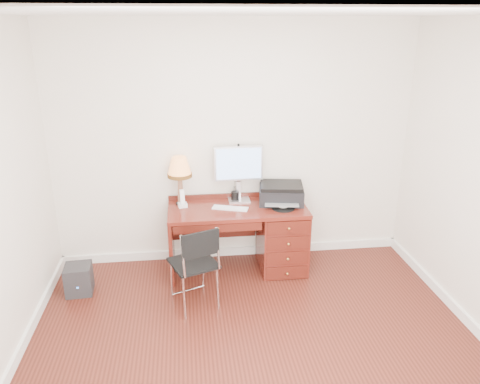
{
  "coord_description": "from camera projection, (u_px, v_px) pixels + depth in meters",
  "views": [
    {
      "loc": [
        -0.54,
        -3.27,
        2.65
      ],
      "look_at": [
        0.0,
        1.2,
        1.0
      ],
      "focal_mm": 35.0,
      "sensor_mm": 36.0,
      "label": 1
    }
  ],
  "objects": [
    {
      "name": "desk",
      "position": [
        266.0,
        234.0,
        5.22
      ],
      "size": [
        1.5,
        0.67,
        0.75
      ],
      "color": "maroon",
      "rests_on": "ground"
    },
    {
      "name": "leg_lamp",
      "position": [
        180.0,
        170.0,
        5.01
      ],
      "size": [
        0.26,
        0.26,
        0.54
      ],
      "color": "black",
      "rests_on": "desk"
    },
    {
      "name": "ground",
      "position": [
        257.0,
        349.0,
        4.02
      ],
      "size": [
        4.0,
        4.0,
        0.0
      ],
      "primitive_type": "plane",
      "color": "#3B140D",
      "rests_on": "ground"
    },
    {
      "name": "equipment_box",
      "position": [
        79.0,
        279.0,
        4.81
      ],
      "size": [
        0.28,
        0.28,
        0.31
      ],
      "primitive_type": "cube",
      "rotation": [
        0.0,
        0.0,
        0.07
      ],
      "color": "black",
      "rests_on": "ground"
    },
    {
      "name": "chair",
      "position": [
        193.0,
        260.0,
        4.42
      ],
      "size": [
        0.53,
        0.53,
        0.86
      ],
      "rotation": [
        0.0,
        0.0,
        0.37
      ],
      "color": "black",
      "rests_on": "ground"
    },
    {
      "name": "printer",
      "position": [
        281.0,
        193.0,
        5.18
      ],
      "size": [
        0.54,
        0.45,
        0.21
      ],
      "rotation": [
        0.0,
        0.0,
        -0.16
      ],
      "color": "black",
      "rests_on": "desk"
    },
    {
      "name": "keyboard",
      "position": [
        230.0,
        208.0,
        5.03
      ],
      "size": [
        0.4,
        0.22,
        0.01
      ],
      "primitive_type": "cube",
      "rotation": [
        0.0,
        0.0,
        -0.32
      ],
      "color": "white",
      "rests_on": "desk"
    },
    {
      "name": "room_shell",
      "position": [
        247.0,
        302.0,
        4.59
      ],
      "size": [
        4.0,
        4.0,
        4.0
      ],
      "color": "silver",
      "rests_on": "ground"
    },
    {
      "name": "mouse_pad",
      "position": [
        283.0,
        207.0,
        5.03
      ],
      "size": [
        0.24,
        0.24,
        0.05
      ],
      "color": "black",
      "rests_on": "desk"
    },
    {
      "name": "phone",
      "position": [
        182.0,
        202.0,
        5.06
      ],
      "size": [
        0.11,
        0.11,
        0.2
      ],
      "rotation": [
        0.0,
        0.0,
        0.18
      ],
      "color": "white",
      "rests_on": "desk"
    },
    {
      "name": "pen_cup",
      "position": [
        235.0,
        196.0,
        5.23
      ],
      "size": [
        0.09,
        0.09,
        0.11
      ],
      "primitive_type": "cylinder",
      "color": "black",
      "rests_on": "desk"
    },
    {
      "name": "monitor",
      "position": [
        239.0,
        166.0,
        5.15
      ],
      "size": [
        0.54,
        0.18,
        0.62
      ],
      "rotation": [
        0.0,
        0.0,
        0.04
      ],
      "color": "silver",
      "rests_on": "desk"
    }
  ]
}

